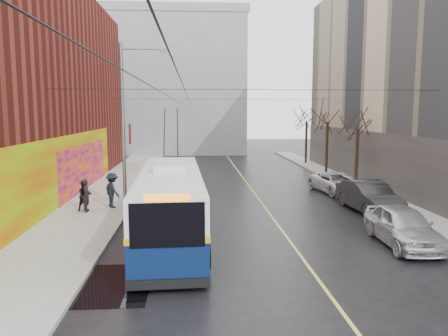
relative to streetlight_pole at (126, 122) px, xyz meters
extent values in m
plane|color=black|center=(6.14, -10.00, -4.85)|extent=(140.00, 140.00, 0.00)
cube|color=gray|center=(-1.86, 2.00, -4.77)|extent=(4.00, 60.00, 0.15)
cube|color=gray|center=(15.14, 2.00, -4.77)|extent=(2.00, 60.00, 0.15)
cube|color=#BFB74C|center=(7.64, 4.00, -4.84)|extent=(0.12, 50.00, 0.01)
cube|color=#D14C04|center=(-3.82, 0.00, -2.85)|extent=(0.08, 28.00, 4.00)
cube|color=#900469|center=(-3.78, 6.00, -3.25)|extent=(0.06, 12.00, 3.20)
cube|color=#4C4742|center=(16.11, 4.00, -2.85)|extent=(0.06, 36.00, 4.00)
cube|color=gray|center=(0.14, 35.00, 4.15)|extent=(20.00, 12.00, 18.00)
cube|color=gray|center=(0.14, 29.10, 12.65)|extent=(20.50, 0.40, 1.00)
cylinder|color=slate|center=(-0.16, 0.00, -0.35)|extent=(0.20, 0.20, 9.00)
cube|color=#580C10|center=(0.19, 0.00, -0.65)|extent=(0.04, 0.60, 1.10)
cylinder|color=slate|center=(1.04, 0.00, 3.85)|extent=(2.40, 0.10, 0.10)
cube|color=slate|center=(2.14, 0.00, 3.75)|extent=(0.50, 0.22, 0.12)
cylinder|color=black|center=(2.34, 5.00, 1.35)|extent=(0.02, 60.00, 0.02)
cylinder|color=black|center=(3.34, 5.00, 1.35)|extent=(0.02, 60.00, 0.02)
cylinder|color=black|center=(6.14, -4.00, 1.55)|extent=(18.00, 0.02, 0.02)
cylinder|color=black|center=(6.14, 12.00, 1.55)|extent=(18.00, 0.02, 0.02)
cylinder|color=black|center=(15.14, 6.00, -2.75)|extent=(0.24, 0.24, 4.20)
cylinder|color=black|center=(15.14, 13.00, -2.61)|extent=(0.24, 0.24, 4.48)
cylinder|color=black|center=(15.14, 20.00, -2.66)|extent=(0.24, 0.24, 4.37)
cube|color=black|center=(0.81, -10.53, -4.84)|extent=(2.85, 3.56, 0.01)
ellipsoid|color=slate|center=(2.37, -0.86, 2.51)|extent=(0.44, 0.20, 0.12)
ellipsoid|color=slate|center=(5.07, 0.95, 2.26)|extent=(0.44, 0.20, 0.12)
ellipsoid|color=slate|center=(1.09, 2.37, 0.95)|extent=(0.44, 0.20, 0.12)
cube|color=#081841|center=(2.63, -5.64, -3.93)|extent=(2.93, 11.64, 1.44)
cube|color=silver|center=(2.63, -5.64, -2.58)|extent=(2.93, 11.64, 1.25)
cube|color=gold|center=(2.63, -5.64, -3.21)|extent=(2.97, 11.68, 0.21)
cube|color=black|center=(2.85, -11.42, -2.73)|extent=(2.22, 0.12, 1.35)
cube|color=black|center=(2.42, 0.15, -2.73)|extent=(2.22, 0.12, 1.16)
cube|color=black|center=(1.36, -5.69, -2.68)|extent=(0.43, 10.59, 0.96)
cube|color=black|center=(3.90, -5.59, -2.68)|extent=(0.43, 10.59, 0.96)
cube|color=silver|center=(2.60, -4.68, -1.81)|extent=(1.45, 2.94, 0.29)
cube|color=black|center=(2.85, -11.46, -4.51)|extent=(2.51, 0.21, 0.29)
cylinder|color=black|center=(1.52, -9.54, -4.37)|extent=(0.32, 0.97, 0.96)
cylinder|color=black|center=(4.03, -9.44, -4.37)|extent=(0.32, 0.97, 0.96)
cylinder|color=black|center=(1.24, -1.83, -4.37)|extent=(0.32, 0.97, 0.96)
cylinder|color=black|center=(3.74, -1.74, -4.37)|extent=(0.32, 0.97, 0.96)
cylinder|color=black|center=(2.14, -1.32, -0.42)|extent=(0.18, 3.35, 2.37)
cylinder|color=black|center=(2.81, -1.29, -0.42)|extent=(0.18, 3.35, 2.37)
imported|color=silver|center=(12.10, -7.21, -4.04)|extent=(2.08, 4.80, 1.61)
imported|color=#29292C|center=(13.07, -1.36, -4.01)|extent=(2.15, 5.19, 1.67)
imported|color=silver|center=(13.14, 4.13, -4.17)|extent=(2.96, 5.18, 1.36)
imported|color=#B9BABF|center=(2.66, 8.44, -4.05)|extent=(2.18, 4.77, 1.59)
imported|color=black|center=(-2.03, -0.94, -3.83)|extent=(0.49, 0.68, 1.74)
imported|color=black|center=(-2.19, -0.63, -3.90)|extent=(0.98, 0.96, 1.60)
imported|color=black|center=(-0.86, 0.05, -3.74)|extent=(1.33, 1.42, 1.92)
camera|label=1|loc=(3.65, -23.95, 0.60)|focal=35.00mm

